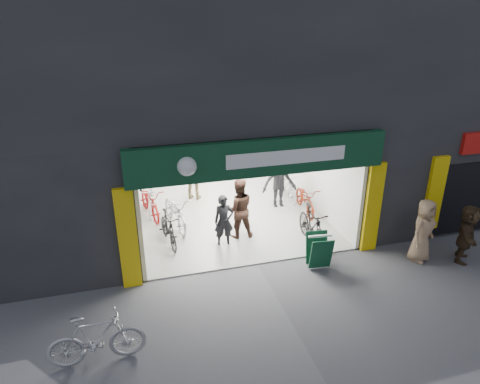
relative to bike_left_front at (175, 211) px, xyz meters
name	(u,v)px	position (x,y,z in m)	size (l,w,h in m)	color
ground	(258,265)	(1.80, -2.78, -0.54)	(60.00, 60.00, 0.00)	#56565B
building	(241,73)	(2.71, 2.21, 3.78)	(17.00, 10.27, 8.00)	#232326
bike_left_front	(175,211)	(0.00, 0.00, 0.00)	(0.71, 2.04, 1.07)	#ADADB1
bike_left_midfront	(168,229)	(-0.34, -1.04, -0.04)	(0.47, 1.66, 1.00)	black
bike_left_midback	(150,202)	(-0.70, 0.97, -0.02)	(0.68, 1.95, 1.02)	maroon
bike_left_back	(151,200)	(-0.66, 1.19, -0.05)	(0.46, 1.62, 0.97)	#ADADB2
bike_right_front	(312,227)	(3.60, -2.18, 0.05)	(0.55, 1.95, 1.17)	black
bike_right_mid	(305,199)	(4.30, -0.11, -0.06)	(0.64, 1.83, 0.96)	maroon
bike_right_back	(284,186)	(4.01, 1.06, -0.03)	(0.47, 1.68, 1.01)	#ABABAF
parked_bike	(96,339)	(-2.19, -5.22, 0.01)	(0.52, 1.83, 1.10)	#B3B4B8
customer_a	(224,221)	(1.18, -1.52, 0.24)	(0.56, 0.37, 1.54)	black
customer_b	(239,209)	(1.71, -1.16, 0.39)	(0.90, 0.70, 1.85)	#3E251C
customer_c	(279,182)	(3.60, 0.50, 0.40)	(1.20, 0.69, 1.86)	black
customer_d	(194,175)	(0.91, 1.87, 0.43)	(1.13, 0.47, 1.93)	olive
pedestrian_near	(423,231)	(6.09, -3.68, 0.35)	(0.86, 0.56, 1.77)	#9C7C5A
pedestrian_far	(466,233)	(7.20, -4.02, 0.28)	(1.51, 0.48, 1.62)	#3C2C1B
sandwich_board	(319,250)	(3.31, -3.28, -0.04)	(0.65, 0.66, 0.91)	#104026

